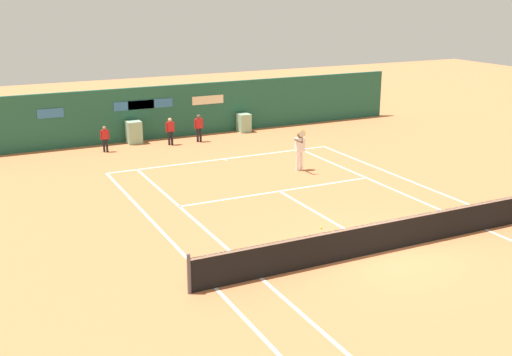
# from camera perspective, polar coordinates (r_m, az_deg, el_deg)

# --- Properties ---
(ground_plane) EXTENTS (80.00, 80.00, 0.01)m
(ground_plane) POSITION_cam_1_polar(r_m,az_deg,el_deg) (19.28, 10.40, -5.93)
(ground_plane) COLOR #C67042
(tennis_net) EXTENTS (12.10, 0.10, 1.07)m
(tennis_net) POSITION_cam_1_polar(r_m,az_deg,el_deg) (18.67, 11.53, -5.08)
(tennis_net) COLOR #4C4C51
(tennis_net) RESTS_ON ground_plane
(sponsor_back_wall) EXTENTS (25.00, 1.02, 2.68)m
(sponsor_back_wall) POSITION_cam_1_polar(r_m,az_deg,el_deg) (32.98, -6.64, 6.01)
(sponsor_back_wall) COLOR #1E5642
(sponsor_back_wall) RESTS_ON ground_plane
(player_on_baseline) EXTENTS (0.64, 0.69, 1.87)m
(player_on_baseline) POSITION_cam_1_polar(r_m,az_deg,el_deg) (26.45, 3.97, 2.73)
(player_on_baseline) COLOR white
(player_on_baseline) RESTS_ON ground_plane
(ball_kid_right_post) EXTENTS (0.46, 0.19, 1.38)m
(ball_kid_right_post) POSITION_cam_1_polar(r_m,az_deg,el_deg) (31.64, -5.18, 4.68)
(ball_kid_right_post) COLOR black
(ball_kid_right_post) RESTS_ON ground_plane
(ball_kid_left_post) EXTENTS (0.41, 0.18, 1.24)m
(ball_kid_left_post) POSITION_cam_1_polar(r_m,az_deg,el_deg) (30.34, -13.48, 3.60)
(ball_kid_left_post) COLOR black
(ball_kid_left_post) RESTS_ON ground_plane
(ball_kid_centre_post) EXTENTS (0.45, 0.19, 1.35)m
(ball_kid_centre_post) POSITION_cam_1_polar(r_m,az_deg,el_deg) (31.16, -7.75, 4.36)
(ball_kid_centre_post) COLOR black
(ball_kid_centre_post) RESTS_ON ground_plane
(tennis_ball_by_sideline) EXTENTS (0.07, 0.07, 0.07)m
(tennis_ball_by_sideline) POSITION_cam_1_polar(r_m,az_deg,el_deg) (20.30, 5.89, -4.47)
(tennis_ball_by_sideline) COLOR #CCE033
(tennis_ball_by_sideline) RESTS_ON ground_plane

